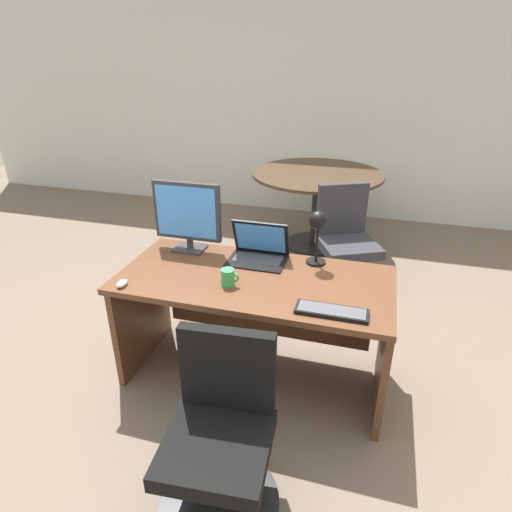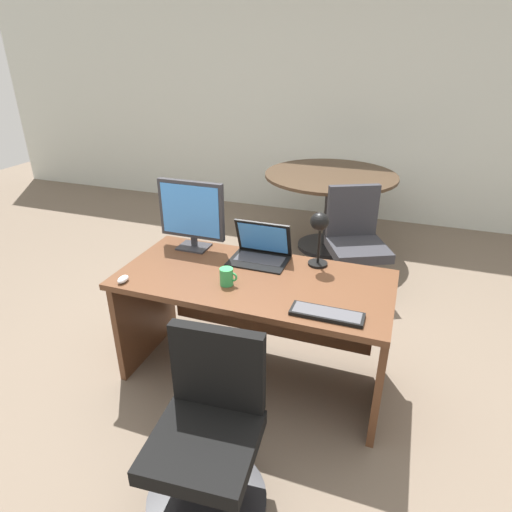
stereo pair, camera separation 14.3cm
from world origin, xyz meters
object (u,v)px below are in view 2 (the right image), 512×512
mouse (123,279)px  monitor (191,212)px  meeting_table (330,192)px  meeting_chair_near (355,251)px  coffee_mug (227,277)px  desk_lamp (319,228)px  laptop (261,248)px  desk (257,304)px  office_chair (208,442)px  keyboard (327,314)px

mouse → monitor: bearing=73.9°
monitor → meeting_table: bearing=73.6°
mouse → meeting_chair_near: (1.11, 1.65, -0.38)m
mouse → coffee_mug: (0.57, 0.17, 0.03)m
desk_lamp → meeting_chair_near: desk_lamp is taller
laptop → mouse: size_ratio=4.28×
laptop → meeting_chair_near: laptop is taller
meeting_chair_near → laptop: bearing=-113.2°
desk → desk_lamp: desk_lamp is taller
laptop → desk_lamp: (0.36, 0.01, 0.18)m
laptop → desk: bearing=-78.6°
monitor → meeting_chair_near: monitor is taller
office_chair → desk_lamp: bearing=78.4°
meeting_chair_near → monitor: bearing=-130.9°
keyboard → coffee_mug: size_ratio=3.53×
keyboard → desk_lamp: (-0.17, 0.52, 0.24)m
laptop → desk_lamp: 0.40m
monitor → desk_lamp: monitor is taller
monitor → coffee_mug: 0.60m
desk → office_chair: size_ratio=1.90×
desk → monitor: 0.73m
coffee_mug → office_chair: bearing=-74.3°
keyboard → mouse: mouse is taller
monitor → meeting_chair_near: size_ratio=0.51×
monitor → laptop: monitor is taller
meeting_table → laptop: bearing=-92.4°
desk_lamp → coffee_mug: size_ratio=3.36×
desk → desk_lamp: (0.31, 0.21, 0.46)m
coffee_mug → monitor: bearing=136.5°
laptop → office_chair: (0.13, -1.10, -0.47)m
desk → meeting_table: meeting_table is taller
monitor → desk: bearing=-21.7°
keyboard → meeting_chair_near: (-0.05, 1.60, -0.37)m
meeting_chair_near → office_chair: bearing=-98.8°
desk_lamp → mouse: bearing=-150.4°
desk_lamp → office_chair: 1.30m
desk → keyboard: keyboard is taller
mouse → desk_lamp: desk_lamp is taller
coffee_mug → office_chair: office_chair is taller
laptop → meeting_table: 1.90m
office_chair → mouse: bearing=144.9°
desk → meeting_table: (0.04, 2.10, 0.10)m
desk → mouse: bearing=-152.6°
keyboard → coffee_mug: coffee_mug is taller
desk_lamp → meeting_table: bearing=98.4°
mouse → laptop: bearing=41.3°
monitor → meeting_table: monitor is taller
laptop → desk_lamp: bearing=0.9°
desk → monitor: (-0.52, 0.21, 0.46)m
monitor → mouse: 0.63m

